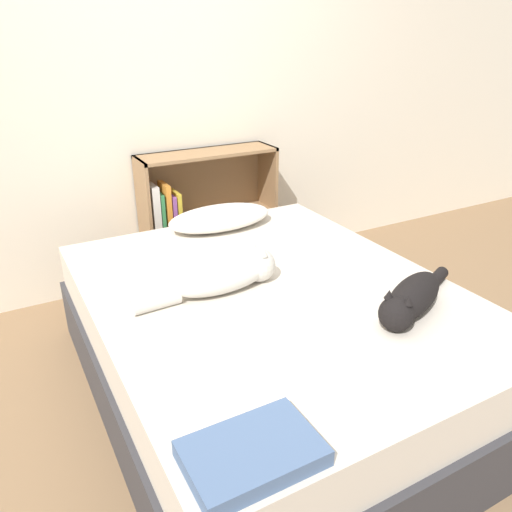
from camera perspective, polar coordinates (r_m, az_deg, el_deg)
ground_plane at (r=2.44m, az=1.66°, el=-14.54°), size 8.00×8.00×0.00m
wall_back at (r=3.17m, az=-11.42°, el=18.83°), size 8.00×0.06×2.50m
bed at (r=2.29m, az=1.74°, el=-9.58°), size 1.51×1.90×0.52m
pillow at (r=2.80m, az=-4.13°, el=4.39°), size 0.60×0.30×0.12m
cat_light at (r=2.13m, az=-3.21°, el=-2.27°), size 0.65×0.19×0.17m
cat_dark at (r=2.04m, az=17.32°, el=-4.66°), size 0.56×0.32×0.16m
bookshelf at (r=3.29m, az=-6.24°, el=4.88°), size 0.88×0.26×0.85m
blanket_fold at (r=1.38m, az=-0.46°, el=-21.61°), size 0.35×0.23×0.05m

